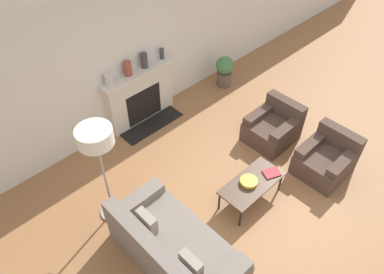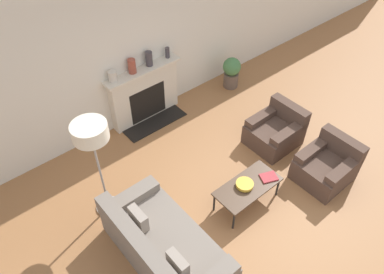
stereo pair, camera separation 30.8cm
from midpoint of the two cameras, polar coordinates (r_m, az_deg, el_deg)
The scene contains 15 objects.
ground_plane at distance 5.88m, azimuth 7.59°, elevation -10.35°, with size 18.00×18.00×0.00m, color #99663D.
wall_back at distance 6.53m, azimuth -11.36°, elevation 12.74°, with size 18.00×0.06×2.90m.
fireplace at distance 6.98m, azimuth -9.09°, elevation 6.09°, with size 1.50×0.59×1.08m.
couch at distance 5.13m, azimuth -4.62°, elevation -16.66°, with size 0.93×1.86×0.75m.
armchair_near at distance 6.42m, azimuth 18.50°, elevation -3.18°, with size 0.85×0.75×0.71m.
armchair_far at distance 6.76m, azimuth 11.01°, elevation 1.50°, with size 0.85×0.75×0.71m.
coffee_table at distance 5.67m, azimuth 7.54°, elevation -7.15°, with size 1.03×0.49×0.40m.
bowl at distance 5.59m, azimuth 7.09°, elevation -6.77°, with size 0.26×0.26×0.07m.
book at distance 5.79m, azimuth 10.54°, elevation -5.45°, with size 0.30×0.27×0.02m.
floor_lamp at distance 4.85m, azimuth -16.08°, elevation -1.19°, with size 0.47×0.47×1.69m.
mantel_vase_left at distance 6.38m, azimuth -13.91°, elevation 8.47°, with size 0.15×0.15×0.18m.
mantel_vase_center_left at distance 6.52m, azimuth -11.13°, elevation 10.17°, with size 0.14×0.14×0.26m.
mantel_vase_center_right at distance 6.67m, azimuth -8.64°, elevation 11.44°, with size 0.12×0.12×0.27m.
mantel_vase_right at distance 6.89m, azimuth -5.92°, elevation 12.51°, with size 0.08×0.08×0.20m.
potted_plant at distance 7.90m, azimuth 3.83°, elevation 10.12°, with size 0.37×0.37×0.67m.
Camera 1 is at (-3.03, -1.82, 4.73)m, focal length 35.00 mm.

